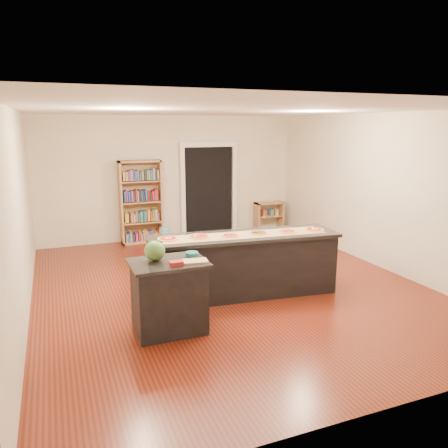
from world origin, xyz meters
name	(u,v)px	position (x,y,z in m)	size (l,w,h in m)	color
room	(229,202)	(0.00, 0.00, 1.40)	(6.00, 7.00, 2.80)	beige
doorway	(209,185)	(0.90, 3.46, 1.20)	(1.40, 0.09, 2.21)	black
kitchen_island	(244,264)	(0.09, -0.41, 0.48)	(2.90, 0.78, 0.96)	black
side_counter	(169,296)	(-1.30, -1.21, 0.47)	(0.94, 0.69, 0.93)	black
bookshelf	(141,202)	(-0.76, 3.29, 0.92)	(0.92, 0.33, 1.84)	tan
low_shelf	(269,216)	(2.43, 3.30, 0.36)	(0.71, 0.31, 0.71)	tan
waste_bin	(164,234)	(-0.28, 3.16, 0.16)	(0.23, 0.23, 0.33)	#69C8EB
kraft_paper	(244,235)	(0.08, -0.43, 0.96)	(2.51, 0.45, 0.00)	#AA8257
watermelon	(155,251)	(-1.44, -1.13, 1.06)	(0.25, 0.25, 0.25)	#144214
cutting_board	(195,261)	(-0.99, -1.36, 0.94)	(0.30, 0.20, 0.02)	tan
package_red	(176,263)	(-1.25, -1.41, 0.96)	(0.16, 0.11, 0.06)	maroon
package_teal	(192,254)	(-0.97, -1.13, 0.96)	(0.16, 0.16, 0.06)	#195966
pizza_a	(168,239)	(-1.06, -0.27, 0.97)	(0.29, 0.29, 0.02)	#D7A652
pizza_b	(199,236)	(-0.60, -0.31, 0.97)	(0.32, 0.32, 0.02)	#D7A652
pizza_c	(230,235)	(-0.15, -0.43, 0.97)	(0.27, 0.27, 0.02)	#D7A652
pizza_d	(258,233)	(0.32, -0.43, 0.97)	(0.31, 0.31, 0.02)	#D7A652
pizza_e	(287,231)	(0.77, -0.51, 0.97)	(0.30, 0.30, 0.02)	#D7A652
pizza_f	(314,229)	(1.23, -0.55, 0.97)	(0.31, 0.31, 0.02)	#D7A652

